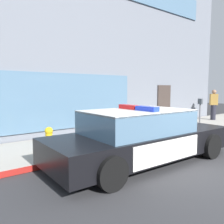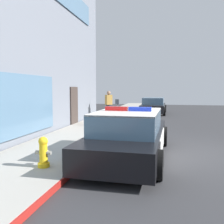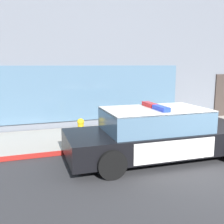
% 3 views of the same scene
% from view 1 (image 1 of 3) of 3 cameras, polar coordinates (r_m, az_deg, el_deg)
% --- Properties ---
extents(ground, '(48.00, 48.00, 0.00)m').
position_cam_1_polar(ground, '(6.32, 24.23, -12.42)').
color(ground, '#303033').
extents(sidewalk, '(48.00, 2.69, 0.15)m').
position_cam_1_polar(sidewalk, '(8.69, 1.14, -6.45)').
color(sidewalk, '#A39E93').
rests_on(sidewalk, ground).
extents(curb_red_paint, '(28.80, 0.04, 0.14)m').
position_cam_1_polar(curb_red_paint, '(7.71, 7.58, -8.09)').
color(curb_red_paint, maroon).
rests_on(curb_red_paint, ground).
extents(storefront_building, '(22.11, 9.62, 8.92)m').
position_cam_1_polar(storefront_building, '(13.36, -24.98, 16.24)').
color(storefront_building, slate).
rests_on(storefront_building, ground).
extents(police_cruiser, '(5.23, 2.19, 1.49)m').
position_cam_1_polar(police_cruiser, '(6.09, 7.28, -6.00)').
color(police_cruiser, black).
rests_on(police_cruiser, ground).
extents(fire_hydrant, '(0.34, 0.39, 0.73)m').
position_cam_1_polar(fire_hydrant, '(6.61, -15.29, -6.80)').
color(fire_hydrant, gold).
rests_on(fire_hydrant, sidewalk).
extents(pedestrian_on_sidewalk, '(0.46, 0.47, 1.71)m').
position_cam_1_polar(pedestrian_on_sidewalk, '(14.25, 23.87, 1.68)').
color(pedestrian_on_sidewalk, '#23232D').
rests_on(pedestrian_on_sidewalk, sidewalk).
extents(parking_meter, '(0.12, 0.18, 1.34)m').
position_cam_1_polar(parking_meter, '(10.71, 21.00, 0.93)').
color(parking_meter, slate).
rests_on(parking_meter, sidewalk).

